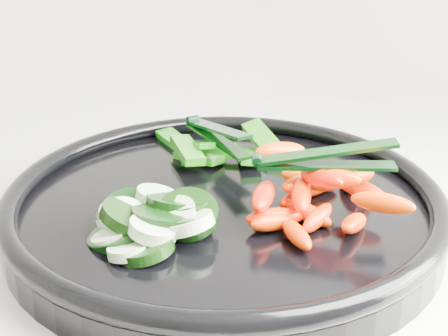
{
  "coord_description": "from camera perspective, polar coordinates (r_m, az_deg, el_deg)",
  "views": [
    {
      "loc": [
        -0.08,
        1.15,
        1.19
      ],
      "look_at": [
        -0.06,
        1.62,
        0.99
      ],
      "focal_mm": 50.0,
      "sensor_mm": 36.0,
      "label": 1
    }
  ],
  "objects": [
    {
      "name": "veggie_tray",
      "position": [
        0.54,
        0.0,
        -3.39
      ],
      "size": [
        0.49,
        0.49,
        0.04
      ],
      "color": "black",
      "rests_on": "counter"
    },
    {
      "name": "cucumber_pile",
      "position": [
        0.49,
        -6.82,
        -4.46
      ],
      "size": [
        0.12,
        0.12,
        0.04
      ],
      "color": "black",
      "rests_on": "veggie_tray"
    },
    {
      "name": "carrot_pile",
      "position": [
        0.51,
        8.21,
        -2.26
      ],
      "size": [
        0.12,
        0.14,
        0.05
      ],
      "color": "#FA3D00",
      "rests_on": "veggie_tray"
    },
    {
      "name": "pepper_pile",
      "position": [
        0.62,
        -1.19,
        1.77
      ],
      "size": [
        0.13,
        0.11,
        0.03
      ],
      "color": "#0A6209",
      "rests_on": "veggie_tray"
    },
    {
      "name": "tong_carrot",
      "position": [
        0.5,
        8.94,
        0.82
      ],
      "size": [
        0.11,
        0.02,
        0.02
      ],
      "color": "black",
      "rests_on": "carrot_pile"
    },
    {
      "name": "tong_pepper",
      "position": [
        0.61,
        -0.77,
        3.2
      ],
      "size": [
        0.06,
        0.11,
        0.02
      ],
      "color": "black",
      "rests_on": "pepper_pile"
    }
  ]
}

